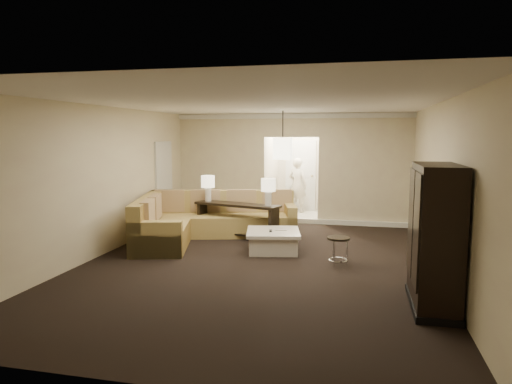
% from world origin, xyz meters
% --- Properties ---
extents(ground, '(8.00, 8.00, 0.00)m').
position_xyz_m(ground, '(0.00, 0.00, 0.00)').
color(ground, black).
rests_on(ground, ground).
extents(wall_back, '(6.00, 0.04, 2.80)m').
position_xyz_m(wall_back, '(0.00, 4.00, 1.40)').
color(wall_back, beige).
rests_on(wall_back, ground).
extents(wall_front, '(6.00, 0.04, 2.80)m').
position_xyz_m(wall_front, '(0.00, -4.00, 1.40)').
color(wall_front, beige).
rests_on(wall_front, ground).
extents(wall_left, '(0.04, 8.00, 2.80)m').
position_xyz_m(wall_left, '(-3.00, 0.00, 1.40)').
color(wall_left, beige).
rests_on(wall_left, ground).
extents(wall_right, '(0.04, 8.00, 2.80)m').
position_xyz_m(wall_right, '(3.00, 0.00, 1.40)').
color(wall_right, beige).
rests_on(wall_right, ground).
extents(ceiling, '(6.00, 8.00, 0.02)m').
position_xyz_m(ceiling, '(0.00, 0.00, 2.80)').
color(ceiling, white).
rests_on(ceiling, wall_back).
extents(crown_molding, '(6.00, 0.10, 0.12)m').
position_xyz_m(crown_molding, '(0.00, 3.95, 2.73)').
color(crown_molding, white).
rests_on(crown_molding, wall_back).
extents(baseboard, '(6.00, 0.10, 0.12)m').
position_xyz_m(baseboard, '(0.00, 3.95, 0.06)').
color(baseboard, white).
rests_on(baseboard, ground).
extents(side_door, '(0.05, 0.90, 2.10)m').
position_xyz_m(side_door, '(-2.97, 2.80, 1.05)').
color(side_door, silver).
rests_on(side_door, ground).
extents(foyer, '(1.44, 2.02, 2.80)m').
position_xyz_m(foyer, '(0.00, 5.34, 1.30)').
color(foyer, silver).
rests_on(foyer, ground).
extents(sectional_sofa, '(3.50, 3.32, 1.00)m').
position_xyz_m(sectional_sofa, '(-1.59, 1.75, 0.40)').
color(sectional_sofa, brown).
rests_on(sectional_sofa, ground).
extents(coffee_table, '(1.19, 1.19, 0.42)m').
position_xyz_m(coffee_table, '(0.11, 1.00, 0.21)').
color(coffee_table, white).
rests_on(coffee_table, ground).
extents(console_table, '(2.02, 0.94, 0.76)m').
position_xyz_m(console_table, '(-0.89, 2.00, 0.45)').
color(console_table, black).
rests_on(console_table, ground).
extents(armoire, '(0.56, 1.31, 1.89)m').
position_xyz_m(armoire, '(2.69, -1.40, 0.91)').
color(armoire, black).
rests_on(armoire, ground).
extents(drink_table, '(0.40, 0.40, 0.49)m').
position_xyz_m(drink_table, '(1.39, 0.31, 0.35)').
color(drink_table, black).
rests_on(drink_table, ground).
extents(table_lamp_left, '(0.30, 0.30, 0.58)m').
position_xyz_m(table_lamp_left, '(-1.63, 2.20, 1.15)').
color(table_lamp_left, silver).
rests_on(table_lamp_left, console_table).
extents(table_lamp_right, '(0.30, 0.30, 0.58)m').
position_xyz_m(table_lamp_right, '(-0.15, 1.80, 1.15)').
color(table_lamp_right, silver).
rests_on(table_lamp_right, console_table).
extents(pendant_light, '(0.38, 0.38, 1.09)m').
position_xyz_m(pendant_light, '(0.00, 2.70, 1.95)').
color(pendant_light, black).
rests_on(pendant_light, ceiling).
extents(person, '(0.75, 0.64, 1.77)m').
position_xyz_m(person, '(-0.04, 5.60, 0.88)').
color(person, beige).
rests_on(person, ground).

